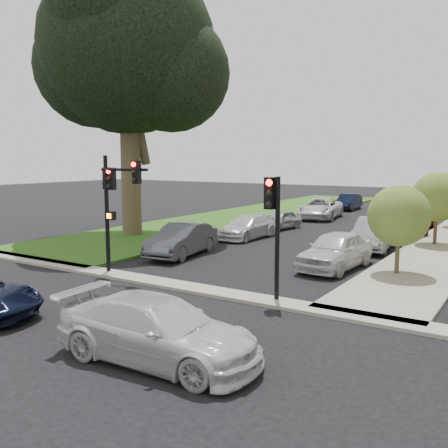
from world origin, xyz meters
The scene contains 19 objects.
ground centered at (0.00, 0.00, 0.00)m, with size 140.00×140.00×0.00m, color black.
grass_strip centered at (-9.00, 24.00, 0.06)m, with size 8.00×44.00×0.12m, color #2C5115.
sidewalk_cross centered at (0.00, 2.00, 0.06)m, with size 60.00×1.00×0.12m, color gray.
eucalyptus centered at (-10.00, 10.15, 11.08)m, with size 11.45×10.39×16.22m.
small_tree_a centered at (6.20, 8.10, 2.42)m, with size 2.43×2.43×3.64m.
small_tree_b centered at (6.20, 16.23, 2.63)m, with size 2.63×2.63×3.95m.
traffic_signal_main centered at (-3.42, 2.23, 3.30)m, with size 2.34×0.67×4.79m.
traffic_signal_secondary centered at (3.69, 2.19, 2.86)m, with size 0.55×0.44×4.10m.
car_cross_far centered at (3.64, -3.51, 0.74)m, with size 2.08×5.10×1.48m, color silver.
car_parked_0 centered at (3.67, 8.04, 0.80)m, with size 1.89×4.70×1.60m, color silver.
car_parked_1 centered at (3.71, 13.55, 0.80)m, with size 1.69×4.86×1.60m, color #999BA0.
car_parked_2 centered at (3.91, 17.15, 0.73)m, with size 2.42×5.24×1.46m, color #3F4247.
car_parked_3 centered at (3.96, 22.59, 0.70)m, with size 1.65×4.11×1.40m, color maroon.
car_parked_4 centered at (3.70, 30.85, 0.67)m, with size 1.87×4.60×1.34m, color #999BA0.
car_parked_5 centered at (-3.56, 6.79, 0.78)m, with size 1.65×4.74×1.56m, color #3F4247.
car_parked_6 centered at (-3.55, 13.07, 0.67)m, with size 1.86×4.58×1.33m, color silver.
car_parked_7 centered at (-3.64, 17.50, 0.64)m, with size 1.50×3.73×1.27m, color #999BA0.
car_parked_8 centered at (-3.63, 24.53, 0.80)m, with size 2.66×5.76×1.60m, color silver.
car_parked_9 centered at (-3.97, 32.14, 0.73)m, with size 1.54×4.41×1.45m, color black.
Camera 1 is at (10.92, -12.01, 4.67)m, focal length 40.00 mm.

